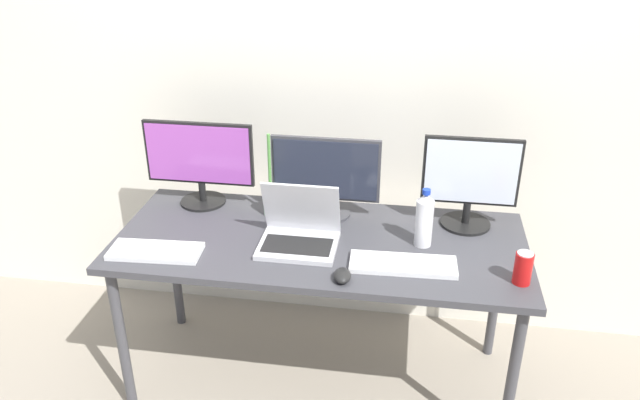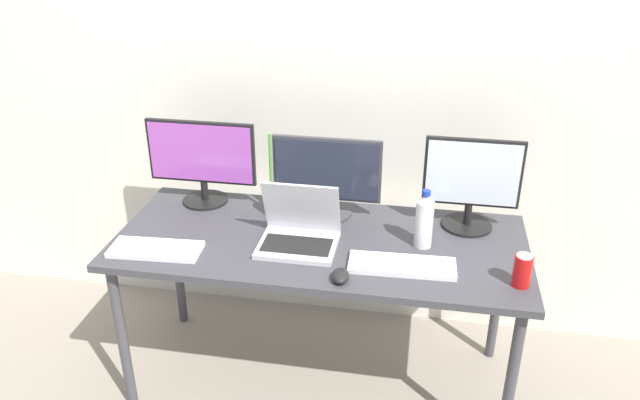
% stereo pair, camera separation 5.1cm
% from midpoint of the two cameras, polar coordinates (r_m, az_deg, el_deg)
% --- Properties ---
extents(ground_plane, '(16.00, 16.00, 0.00)m').
position_cam_midpoint_polar(ground_plane, '(3.01, -0.50, -15.89)').
color(ground_plane, gray).
extents(wall_back, '(7.00, 0.08, 2.60)m').
position_cam_midpoint_polar(wall_back, '(2.91, 1.32, 11.86)').
color(wall_back, silver).
rests_on(wall_back, ground).
extents(work_desk, '(1.69, 0.73, 0.74)m').
position_cam_midpoint_polar(work_desk, '(2.61, -0.56, -4.80)').
color(work_desk, '#424247').
rests_on(work_desk, ground).
extents(monitor_left, '(0.50, 0.21, 0.39)m').
position_cam_midpoint_polar(monitor_left, '(2.85, -11.48, 3.59)').
color(monitor_left, black).
rests_on(monitor_left, work_desk).
extents(monitor_center, '(0.47, 0.22, 0.36)m').
position_cam_midpoint_polar(monitor_center, '(2.69, -0.03, 2.19)').
color(monitor_center, '#38383D').
rests_on(monitor_center, work_desk).
extents(monitor_right, '(0.40, 0.21, 0.40)m').
position_cam_midpoint_polar(monitor_right, '(2.66, 13.03, 1.73)').
color(monitor_right, black).
rests_on(monitor_right, work_desk).
extents(laptop_silver, '(0.31, 0.26, 0.26)m').
position_cam_midpoint_polar(laptop_silver, '(2.52, -2.48, -2.84)').
color(laptop_silver, silver).
rests_on(laptop_silver, work_desk).
extents(keyboard_main, '(0.37, 0.17, 0.02)m').
position_cam_midpoint_polar(keyboard_main, '(2.56, -15.36, -4.55)').
color(keyboard_main, white).
rests_on(keyboard_main, work_desk).
extents(keyboard_aux, '(0.41, 0.16, 0.02)m').
position_cam_midpoint_polar(keyboard_aux, '(2.41, 7.00, -5.87)').
color(keyboard_aux, white).
rests_on(keyboard_aux, work_desk).
extents(mouse_by_keyboard, '(0.07, 0.10, 0.04)m').
position_cam_midpoint_polar(mouse_by_keyboard, '(2.31, 1.41, -6.92)').
color(mouse_by_keyboard, black).
rests_on(mouse_by_keyboard, work_desk).
extents(water_bottle, '(0.07, 0.07, 0.25)m').
position_cam_midpoint_polar(water_bottle, '(2.52, 8.93, -1.80)').
color(water_bottle, silver).
rests_on(water_bottle, work_desk).
extents(soda_can_near_keyboard, '(0.07, 0.07, 0.13)m').
position_cam_midpoint_polar(soda_can_near_keyboard, '(2.38, 17.49, -5.96)').
color(soda_can_near_keyboard, red).
rests_on(soda_can_near_keyboard, work_desk).
extents(bamboo_vase, '(0.07, 0.07, 0.38)m').
position_cam_midpoint_polar(bamboo_vase, '(2.75, -5.05, 0.16)').
color(bamboo_vase, '#B2D1B7').
rests_on(bamboo_vase, work_desk).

